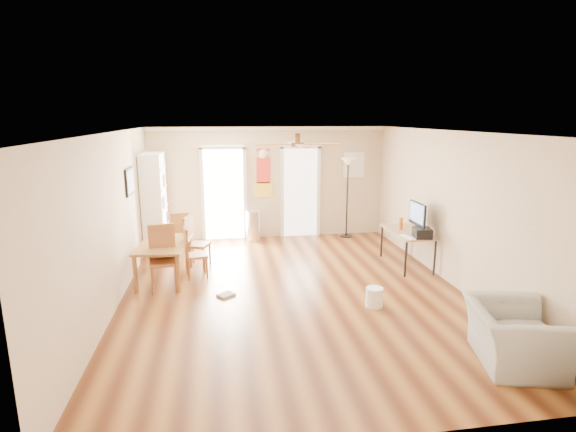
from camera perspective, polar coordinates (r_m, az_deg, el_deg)
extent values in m
plane|color=brown|center=(7.44, 0.73, -9.69)|extent=(7.00, 7.00, 0.00)
cube|color=red|center=(10.39, -3.17, 5.58)|extent=(0.46, 0.03, 1.10)
cube|color=white|center=(10.80, 8.45, 6.53)|extent=(0.50, 0.04, 0.60)
cube|color=black|center=(8.40, -19.64, 4.21)|extent=(0.04, 0.66, 0.48)
cylinder|color=silver|center=(10.29, -4.48, -1.27)|extent=(0.37, 0.37, 0.72)
cube|color=white|center=(8.35, 15.14, -2.62)|extent=(0.17, 0.37, 0.01)
cube|color=black|center=(8.40, 16.85, -2.08)|extent=(0.35, 0.39, 0.17)
cylinder|color=#D15312|center=(8.87, 14.28, -0.95)|extent=(0.10, 0.10, 0.23)
cylinder|color=white|center=(6.97, 11.02, -10.19)|extent=(0.30, 0.30, 0.30)
cube|color=gray|center=(7.33, -7.95, -10.00)|extent=(0.32, 0.31, 0.04)
imported|color=#A3A49F|center=(5.93, 26.92, -13.55)|extent=(1.16, 1.26, 0.69)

